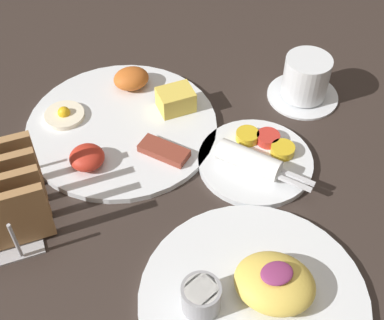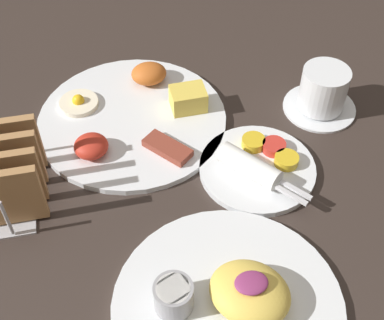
{
  "view_description": "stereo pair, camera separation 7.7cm",
  "coord_description": "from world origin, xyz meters",
  "px_view_note": "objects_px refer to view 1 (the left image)",
  "views": [
    {
      "loc": [
        -0.12,
        -0.46,
        0.6
      ],
      "look_at": [
        0.06,
        0.03,
        0.03
      ],
      "focal_mm": 50.0,
      "sensor_mm": 36.0,
      "label": 1
    },
    {
      "loc": [
        -0.05,
        -0.48,
        0.6
      ],
      "look_at": [
        0.06,
        0.03,
        0.03
      ],
      "focal_mm": 50.0,
      "sensor_mm": 36.0,
      "label": 2
    }
  ],
  "objects_px": {
    "plate_condiments": "(256,159)",
    "toast_rack": "(6,195)",
    "plate_foreground": "(255,295)",
    "coffee_cup": "(306,80)",
    "plate_breakfast": "(124,122)"
  },
  "relations": [
    {
      "from": "coffee_cup",
      "to": "plate_breakfast",
      "type": "bearing_deg",
      "value": 173.32
    },
    {
      "from": "plate_breakfast",
      "to": "toast_rack",
      "type": "bearing_deg",
      "value": -148.22
    },
    {
      "from": "plate_foreground",
      "to": "coffee_cup",
      "type": "bearing_deg",
      "value": 52.9
    },
    {
      "from": "plate_foreground",
      "to": "coffee_cup",
      "type": "distance_m",
      "value": 0.4
    },
    {
      "from": "coffee_cup",
      "to": "toast_rack",
      "type": "bearing_deg",
      "value": -170.54
    },
    {
      "from": "plate_breakfast",
      "to": "coffee_cup",
      "type": "bearing_deg",
      "value": -6.68
    },
    {
      "from": "plate_condiments",
      "to": "toast_rack",
      "type": "height_order",
      "value": "toast_rack"
    },
    {
      "from": "plate_condiments",
      "to": "toast_rack",
      "type": "relative_size",
      "value": 1.23
    },
    {
      "from": "plate_foreground",
      "to": "plate_breakfast",
      "type": "bearing_deg",
      "value": 100.73
    },
    {
      "from": "plate_breakfast",
      "to": "coffee_cup",
      "type": "relative_size",
      "value": 2.54
    },
    {
      "from": "plate_condiments",
      "to": "coffee_cup",
      "type": "height_order",
      "value": "coffee_cup"
    },
    {
      "from": "plate_breakfast",
      "to": "toast_rack",
      "type": "relative_size",
      "value": 2.06
    },
    {
      "from": "toast_rack",
      "to": "coffee_cup",
      "type": "height_order",
      "value": "toast_rack"
    },
    {
      "from": "coffee_cup",
      "to": "plate_condiments",
      "type": "bearing_deg",
      "value": -141.69
    },
    {
      "from": "toast_rack",
      "to": "coffee_cup",
      "type": "distance_m",
      "value": 0.5
    }
  ]
}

